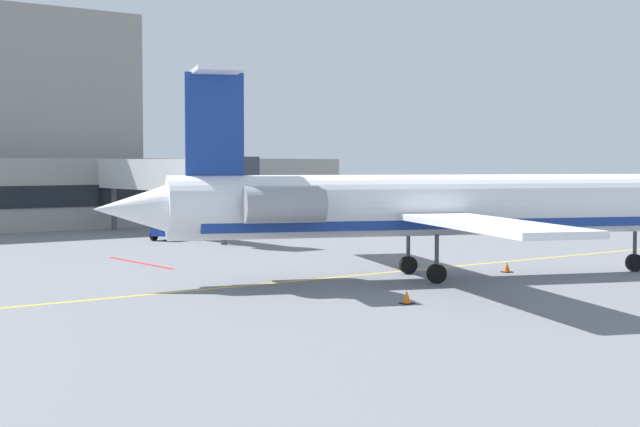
% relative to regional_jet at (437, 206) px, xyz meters
% --- Properties ---
extents(ground, '(120.00, 120.00, 0.11)m').
position_rel_regional_jet_xyz_m(ground, '(-4.28, 1.68, -3.58)').
color(ground, slate).
extents(terminal_building, '(56.87, 13.17, 19.24)m').
position_rel_regional_jet_xyz_m(terminal_building, '(-3.29, 48.80, 3.36)').
color(terminal_building, gray).
rests_on(terminal_building, ground).
extents(jet_bridge_west, '(2.40, 21.95, 6.04)m').
position_rel_regional_jet_xyz_m(jet_bridge_west, '(1.36, 29.95, 1.14)').
color(jet_bridge_west, silver).
rests_on(jet_bridge_west, ground).
extents(regional_jet, '(31.87, 27.12, 9.84)m').
position_rel_regional_jet_xyz_m(regional_jet, '(0.00, 0.00, 0.00)').
color(regional_jet, white).
rests_on(regional_jet, ground).
extents(baggage_tug, '(3.37, 3.05, 2.00)m').
position_rel_regional_jet_xyz_m(baggage_tug, '(0.55, 28.23, -2.62)').
color(baggage_tug, '#19389E').
rests_on(baggage_tug, ground).
extents(fuel_tank, '(8.08, 2.71, 2.38)m').
position_rel_regional_jet_xyz_m(fuel_tank, '(8.70, 35.08, -2.19)').
color(fuel_tank, white).
rests_on(fuel_tank, ground).
extents(safety_cone_alpha, '(0.47, 0.47, 0.55)m').
position_rel_regional_jet_xyz_m(safety_cone_alpha, '(-6.94, -5.47, -3.28)').
color(safety_cone_alpha, orange).
rests_on(safety_cone_alpha, ground).
extents(safety_cone_bravo, '(0.47, 0.47, 0.55)m').
position_rel_regional_jet_xyz_m(safety_cone_bravo, '(4.50, -0.48, -3.28)').
color(safety_cone_bravo, orange).
rests_on(safety_cone_bravo, ground).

